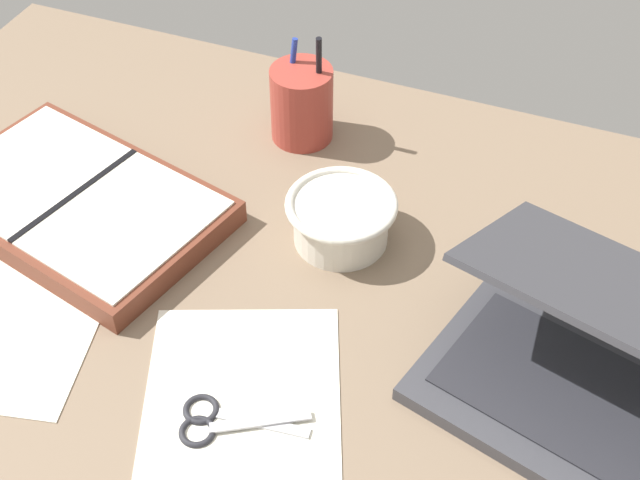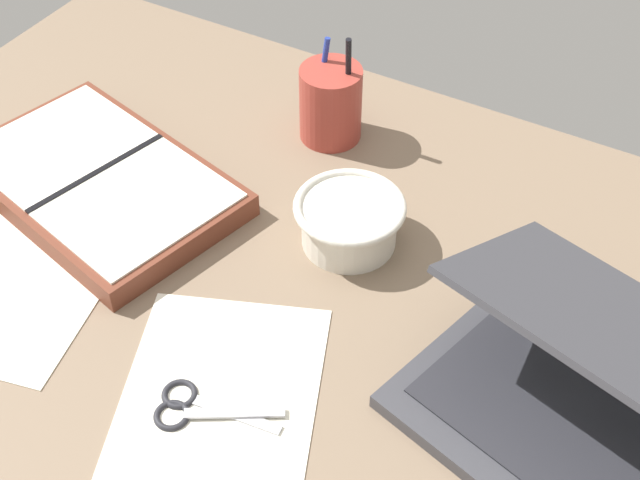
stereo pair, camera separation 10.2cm
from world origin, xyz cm
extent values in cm
cube|color=#75604C|center=(0.00, 0.00, 1.00)|extent=(140.00, 100.00, 2.00)
cube|color=#38383D|center=(33.37, 0.02, 2.90)|extent=(39.37, 29.77, 1.80)
cube|color=#232328|center=(33.37, 0.02, 3.92)|extent=(33.74, 22.91, 0.24)
cube|color=#38383D|center=(35.20, 6.69, 13.77)|extent=(39.08, 28.74, 8.21)
cube|color=silver|center=(35.08, 6.26, 13.61)|extent=(35.81, 25.92, 7.02)
cylinder|color=silver|center=(0.44, 15.21, 4.94)|extent=(11.81, 11.81, 5.88)
torus|color=silver|center=(0.44, 15.21, 7.88)|extent=(13.90, 13.90, 1.11)
cylinder|color=#9E382D|center=(-12.56, 33.04, 7.44)|extent=(8.73, 8.73, 10.89)
cylinder|color=black|center=(-10.31, 33.88, 10.79)|extent=(1.45, 2.52, 15.58)
cylinder|color=#233899|center=(-14.66, 34.19, 9.71)|extent=(1.73, 2.50, 13.43)
cube|color=brown|center=(-33.03, 7.05, 3.64)|extent=(41.27, 31.73, 3.28)
cube|color=silver|center=(-41.62, 9.23, 5.43)|extent=(21.74, 24.87, 0.30)
cube|color=silver|center=(-24.44, 4.87, 5.43)|extent=(21.74, 24.87, 0.30)
cube|color=black|center=(-33.03, 7.05, 5.58)|extent=(6.03, 20.88, 0.30)
cube|color=#B7B7BC|center=(1.97, -13.73, 2.60)|extent=(9.72, 6.46, 0.30)
cube|color=#B7B7BC|center=(1.97, -13.73, 2.30)|extent=(10.67, 2.45, 0.30)
torus|color=#232328|center=(-3.68, -17.10, 2.30)|extent=(3.90, 3.90, 0.70)
torus|color=#232328|center=(-4.56, -14.51, 2.30)|extent=(3.90, 3.90, 0.70)
cube|color=silver|center=(-0.84, -12.38, 2.08)|extent=(29.32, 32.59, 0.16)
cube|color=silver|center=(-30.06, -11.10, 2.08)|extent=(24.24, 29.10, 0.16)
camera|label=1|loc=(26.94, -60.30, 80.81)|focal=50.00mm
camera|label=2|loc=(36.15, -55.90, 80.81)|focal=50.00mm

